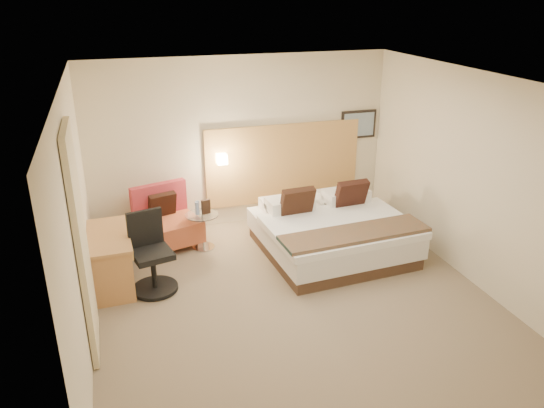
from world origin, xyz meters
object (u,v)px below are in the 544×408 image
object	(u,v)px
desk	(111,245)
desk_chair	(151,259)
lounge_chair	(167,223)
side_table	(203,229)
bed	(332,232)

from	to	relation	value
desk	desk_chair	bearing A→B (deg)	-30.12
desk_chair	lounge_chair	bearing A→B (deg)	74.89
desk	lounge_chair	bearing A→B (deg)	49.99
side_table	desk	bearing A→B (deg)	-152.11
side_table	desk	xyz separation A→B (m)	(-1.30, -0.69, 0.26)
desk_chair	desk	bearing A→B (deg)	149.88
side_table	bed	bearing A→B (deg)	-21.10
bed	lounge_chair	world-z (taller)	bed
lounge_chair	desk_chair	xyz separation A→B (m)	(-0.33, -1.24, 0.06)
lounge_chair	desk	xyz separation A→B (m)	(-0.81, -0.96, 0.20)
lounge_chair	bed	bearing A→B (deg)	-22.95
lounge_chair	side_table	xyz separation A→B (m)	(0.49, -0.27, -0.06)
bed	lounge_chair	bearing A→B (deg)	157.05
bed	desk	size ratio (longest dim) A/B	1.82
bed	desk_chair	bearing A→B (deg)	-173.90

